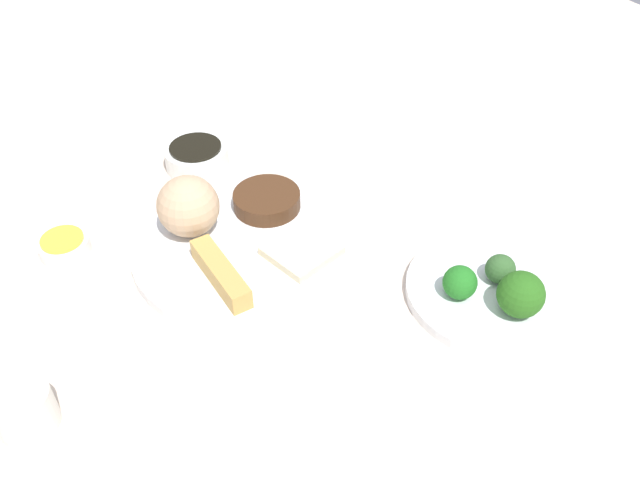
# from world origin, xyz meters

# --- Properties ---
(tabletop) EXTENTS (2.20, 2.20, 0.02)m
(tabletop) POSITION_xyz_m (0.00, 0.00, 0.01)
(tabletop) COLOR beige
(tabletop) RESTS_ON ground
(main_plate) EXTENTS (0.29, 0.29, 0.02)m
(main_plate) POSITION_xyz_m (0.02, -0.01, 0.03)
(main_plate) COLOR white
(main_plate) RESTS_ON tabletop
(rice_scoop) EXTENTS (0.08, 0.08, 0.08)m
(rice_scoop) POSITION_xyz_m (0.07, -0.07, 0.08)
(rice_scoop) COLOR tan
(rice_scoop) RESTS_ON main_plate
(spring_roll) EXTENTS (0.03, 0.12, 0.03)m
(spring_roll) POSITION_xyz_m (0.08, 0.04, 0.05)
(spring_roll) COLOR tan
(spring_roll) RESTS_ON main_plate
(crab_rangoon_wonton) EXTENTS (0.10, 0.09, 0.01)m
(crab_rangoon_wonton) POSITION_xyz_m (-0.03, 0.05, 0.04)
(crab_rangoon_wonton) COLOR beige
(crab_rangoon_wonton) RESTS_ON main_plate
(stir_fry_heap) EXTENTS (0.09, 0.09, 0.02)m
(stir_fry_heap) POSITION_xyz_m (-0.04, -0.06, 0.05)
(stir_fry_heap) COLOR #482A16
(stir_fry_heap) RESTS_ON main_plate
(broccoli_plate) EXTENTS (0.21, 0.21, 0.01)m
(broccoli_plate) POSITION_xyz_m (-0.19, 0.21, 0.03)
(broccoli_plate) COLOR white
(broccoli_plate) RESTS_ON tabletop
(broccoli_floret_0) EXTENTS (0.04, 0.04, 0.04)m
(broccoli_floret_0) POSITION_xyz_m (-0.15, 0.20, 0.05)
(broccoli_floret_0) COLOR #227221
(broccoli_floret_0) RESTS_ON broccoli_plate
(broccoli_floret_1) EXTENTS (0.04, 0.04, 0.04)m
(broccoli_floret_1) POSITION_xyz_m (-0.21, 0.21, 0.05)
(broccoli_floret_1) COLOR #335D2C
(broccoli_floret_1) RESTS_ON broccoli_plate
(broccoli_floret_2) EXTENTS (0.05, 0.05, 0.05)m
(broccoli_floret_2) POSITION_xyz_m (-0.19, 0.26, 0.06)
(broccoli_floret_2) COLOR #29631A
(broccoli_floret_2) RESTS_ON broccoli_plate
(soy_sauce_bowl) EXTENTS (0.09, 0.09, 0.03)m
(soy_sauce_bowl) POSITION_xyz_m (0.00, -0.22, 0.04)
(soy_sauce_bowl) COLOR white
(soy_sauce_bowl) RESTS_ON tabletop
(soy_sauce_bowl_liquid) EXTENTS (0.08, 0.08, 0.00)m
(soy_sauce_bowl_liquid) POSITION_xyz_m (0.00, -0.22, 0.06)
(soy_sauce_bowl_liquid) COLOR black
(soy_sauce_bowl_liquid) RESTS_ON soy_sauce_bowl
(sauce_ramekin_hot_mustard) EXTENTS (0.07, 0.07, 0.02)m
(sauce_ramekin_hot_mustard) POSITION_xyz_m (0.23, -0.13, 0.03)
(sauce_ramekin_hot_mustard) COLOR white
(sauce_ramekin_hot_mustard) RESTS_ON tabletop
(sauce_ramekin_hot_mustard_liquid) EXTENTS (0.05, 0.05, 0.00)m
(sauce_ramekin_hot_mustard_liquid) POSITION_xyz_m (0.23, -0.13, 0.04)
(sauce_ramekin_hot_mustard_liquid) COLOR yellow
(sauce_ramekin_hot_mustard_liquid) RESTS_ON sauce_ramekin_hot_mustard
(teacup) EXTENTS (0.06, 0.06, 0.05)m
(teacup) POSITION_xyz_m (0.33, 0.11, 0.04)
(teacup) COLOR white
(teacup) RESTS_ON tabletop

